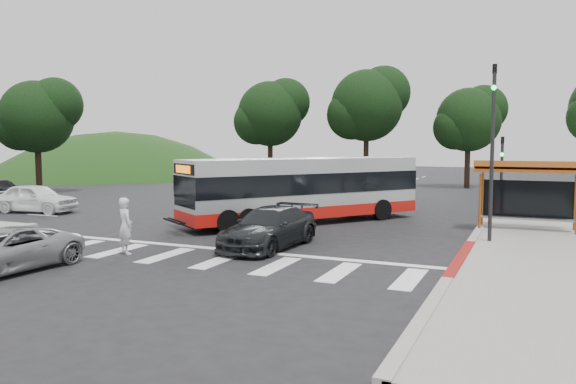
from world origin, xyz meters
The scene contains 18 objects.
ground centered at (0.00, 0.00, 0.00)m, with size 140.00×140.00×0.00m, color black.
sidewalk_east centered at (11.00, 8.00, 0.06)m, with size 4.00×40.00×0.12m, color gray.
curb_east centered at (9.00, 8.00, 0.07)m, with size 0.30×40.00×0.15m, color #9E9991.
curb_east_red centered at (9.00, -2.00, 0.08)m, with size 0.32×6.00×0.15m, color maroon.
hillside_nw centered at (-32.00, 30.00, 0.00)m, with size 44.00×44.00×10.00m, color #183812.
crosswalk_ladder centered at (0.00, -5.00, 0.01)m, with size 18.00×2.60×0.01m, color silver.
bus_shelter centered at (10.80, 5.10, 2.35)m, with size 4.20×1.60×2.86m.
traffic_signal_ne_tall centered at (9.60, 1.49, 3.88)m, with size 0.18×0.37×6.50m.
traffic_signal_ne_short centered at (9.60, 8.49, 2.48)m, with size 0.18×0.37×4.00m.
tree_north_a centered at (-1.92, 26.07, 6.92)m, with size 6.60×6.15×10.17m.
tree_north_b centered at (6.07, 28.06, 5.66)m, with size 5.72×5.33×8.43m.
tree_north_c centered at (-9.92, 24.06, 6.29)m, with size 6.16×5.74×9.30m.
tree_west_a centered at (-21.93, 10.06, 5.66)m, with size 5.72×5.33×8.43m.
transit_bus centered at (1.26, 3.92, 1.50)m, with size 2.51×11.58×2.99m, color #B2B5B7, non-canonical shape.
pedestrian centered at (-1.39, -5.30, 0.95)m, with size 0.69×0.45×1.89m, color silver.
dark_sedan centered at (2.50, -2.33, 0.71)m, with size 1.99×4.89×1.42m, color black.
silver_suv_south centered at (-2.84, -8.82, 0.63)m, with size 2.08×4.51×1.25m, color #9EA1A3.
west_car_white centered at (-13.21, 1.71, 0.77)m, with size 1.82×4.53×1.54m, color white.
Camera 1 is at (10.99, -20.04, 3.69)m, focal length 35.00 mm.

